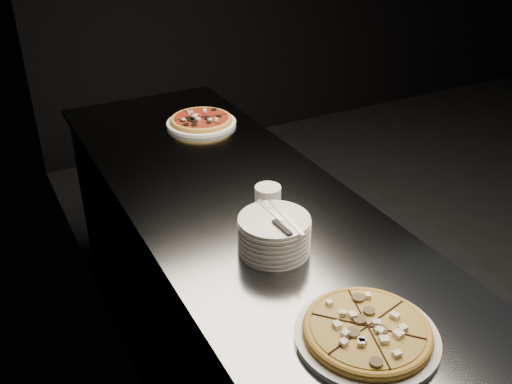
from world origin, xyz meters
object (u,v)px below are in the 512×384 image
cutlery (280,219)px  ramekin (268,196)px  pizza_mushroom (367,332)px  pizza_tomato (201,121)px  counter (253,318)px  plate_stack (274,234)px

cutlery → ramekin: cutlery is taller
pizza_mushroom → pizza_tomato: size_ratio=1.17×
counter → ramekin: ramekin is taller
ramekin → counter: bearing=-178.6°
ramekin → pizza_tomato: bearing=83.6°
pizza_mushroom → pizza_tomato: bearing=82.9°
pizza_tomato → cutlery: bearing=-100.2°
cutlery → plate_stack: bearing=114.6°
pizza_mushroom → cutlery: size_ratio=1.65×
pizza_mushroom → plate_stack: bearing=91.9°
plate_stack → cutlery: size_ratio=0.94×
counter → ramekin: 0.50m
counter → pizza_mushroom: 0.80m
counter → pizza_tomato: size_ratio=7.73×
pizza_mushroom → cutlery: (-0.01, 0.41, 0.09)m
counter → cutlery: bearing=-99.5°
pizza_tomato → cutlery: size_ratio=1.42×
plate_stack → ramekin: (0.10, 0.22, -0.01)m
counter → plate_stack: bearing=-102.2°
pizza_mushroom → pizza_tomato: (0.17, 1.40, -0.00)m
counter → pizza_tomato: bearing=79.5°
ramekin → plate_stack: bearing=-114.8°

